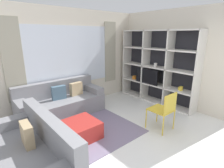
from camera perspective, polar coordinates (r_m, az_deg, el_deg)
ground_plane at (r=3.43m, az=13.38°, el=-20.85°), size 16.00×16.00×0.00m
wall_back at (r=5.05m, az=-13.53°, el=7.90°), size 5.77×0.11×2.70m
wall_right at (r=5.53m, az=16.43°, el=8.31°), size 0.07×4.09×2.70m
area_rug at (r=3.83m, az=-14.96°, el=-16.59°), size 2.98×1.91×0.01m
shelving_unit at (r=5.44m, az=14.50°, el=5.26°), size 0.41×2.48×2.15m
couch_main at (r=4.68m, az=-16.10°, el=-6.07°), size 2.11×0.82×0.87m
couch_side at (r=3.00m, az=-24.51°, el=-20.44°), size 0.82×1.91×0.87m
ottoman at (r=3.68m, az=-10.50°, el=-14.60°), size 0.71×0.67×0.35m
folding_chair at (r=3.90m, az=16.76°, el=-7.56°), size 0.44×0.46×0.86m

